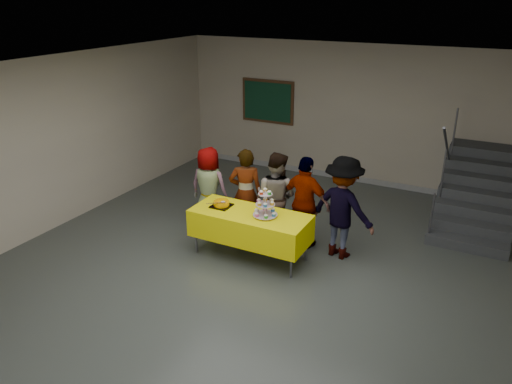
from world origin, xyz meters
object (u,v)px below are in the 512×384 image
schoolchild_b (246,193)px  schoolchild_e (343,208)px  cupcake_stand (265,206)px  schoolchild_d (305,203)px  schoolchild_a (209,187)px  staircase (478,194)px  schoolchild_c (276,197)px  bear_cake (221,203)px  bake_table (250,225)px  noticeboard (268,101)px

schoolchild_b → schoolchild_e: bearing=157.3°
cupcake_stand → schoolchild_d: (0.36, 0.74, -0.16)m
schoolchild_e → schoolchild_a: bearing=13.2°
schoolchild_a → staircase: 4.98m
schoolchild_c → schoolchild_e: (1.19, -0.06, 0.06)m
cupcake_stand → staircase: (2.79, 3.26, -0.45)m
cupcake_stand → schoolchild_e: size_ratio=0.27×
cupcake_stand → staircase: size_ratio=0.19×
bear_cake → schoolchild_e: schoolchild_e is taller
schoolchild_a → schoolchild_b: schoolchild_b is taller
bake_table → staircase: bearing=46.8°
schoolchild_d → staircase: (2.44, 2.52, -0.29)m
schoolchild_b → schoolchild_d: bearing=159.5°
schoolchild_d → bake_table: bearing=59.0°
cupcake_stand → schoolchild_b: size_ratio=0.28×
schoolchild_b → staircase: size_ratio=0.65×
schoolchild_c → schoolchild_d: bearing=-179.6°
schoolchild_e → staircase: bearing=-112.2°
bear_cake → schoolchild_e: (1.79, 0.71, 0.01)m
schoolchild_a → schoolchild_d: (1.84, 0.02, 0.05)m
schoolchild_d → bear_cake: bearing=41.5°
schoolchild_a → schoolchild_c: 1.29m
schoolchild_c → cupcake_stand: bearing=108.1°
bear_cake → noticeboard: noticeboard is taller
cupcake_stand → schoolchild_b: bearing=136.7°
noticeboard → schoolchild_a: bearing=-81.5°
bake_table → schoolchild_a: size_ratio=1.28×
noticeboard → schoolchild_c: bearing=-61.6°
cupcake_stand → schoolchild_a: (-1.48, 0.72, -0.21)m
schoolchild_c → schoolchild_d: size_ratio=0.99×
schoolchild_d → schoolchild_e: bearing=-172.3°
bear_cake → noticeboard: (-1.19, 4.08, 0.77)m
staircase → schoolchild_d: bearing=-134.1°
schoolchild_c → noticeboard: noticeboard is taller
schoolchild_d → schoolchild_a: bearing=10.0°
staircase → cupcake_stand: bearing=-130.6°
schoolchild_a → noticeboard: noticeboard is taller
schoolchild_e → staircase: (1.80, 2.54, -0.35)m
bake_table → schoolchild_b: size_ratio=1.20×
bake_table → staircase: staircase is taller
cupcake_stand → schoolchild_c: bearing=103.7°
schoolchild_c → schoolchild_e: schoolchild_e is taller
schoolchild_b → noticeboard: size_ratio=1.21×
schoolchild_b → bear_cake: bearing=57.6°
bear_cake → schoolchild_d: (1.15, 0.73, -0.05)m
bear_cake → cupcake_stand: bearing=-1.2°
cupcake_stand → schoolchild_e: bearing=36.0°
cupcake_stand → schoolchild_c: 0.82m
bake_table → cupcake_stand: cupcake_stand is taller
cupcake_stand → schoolchild_a: size_ratio=0.30×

